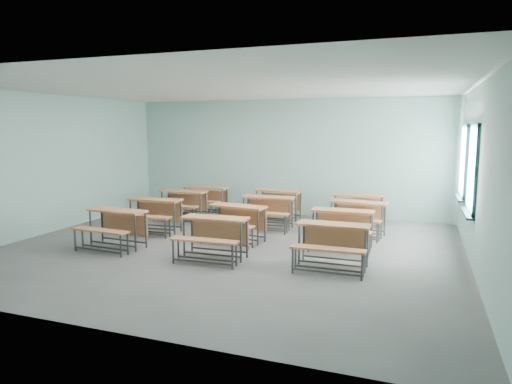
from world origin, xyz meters
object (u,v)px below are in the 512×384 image
desk_unit_r0c0 (114,223)px  desk_unit_r1c1 (235,218)px  desk_unit_r3c2 (358,205)px  desk_unit_r1c0 (153,210)px  desk_unit_r0c1 (213,232)px  desk_unit_r2c0 (182,201)px  desk_unit_r3c1 (277,200)px  desk_unit_r2c2 (357,213)px  desk_unit_r3c0 (204,196)px  desk_unit_r0c2 (332,239)px  desk_unit_r2c1 (267,207)px  desk_unit_r1c2 (342,223)px

desk_unit_r0c0 → desk_unit_r1c1: same height
desk_unit_r0c0 → desk_unit_r3c2: size_ratio=0.97×
desk_unit_r0c0 → desk_unit_r1c0: bearing=95.2°
desk_unit_r0c1 → desk_unit_r2c0: size_ratio=1.02×
desk_unit_r2c0 → desk_unit_r3c1: same height
desk_unit_r0c1 → desk_unit_r1c1: 1.35m
desk_unit_r0c0 → desk_unit_r2c2: same height
desk_unit_r3c0 → desk_unit_r3c2: 4.23m
desk_unit_r0c2 → desk_unit_r3c0: (-4.28, 3.68, 0.00)m
desk_unit_r0c2 → desk_unit_r2c2: bearing=88.1°
desk_unit_r1c0 → desk_unit_r3c1: (2.24, 2.45, 0.00)m
desk_unit_r2c1 → desk_unit_r3c1: 1.18m
desk_unit_r0c1 → desk_unit_r2c1: bearing=85.9°
desk_unit_r1c1 → desk_unit_r2c0: (-2.21, 1.64, 0.00)m
desk_unit_r1c0 → desk_unit_r3c2: bearing=25.9°
desk_unit_r0c2 → desk_unit_r1c1: bearing=152.5°
desk_unit_r0c2 → desk_unit_r3c1: 4.37m
desk_unit_r1c0 → desk_unit_r1c2: size_ratio=1.02×
desk_unit_r0c0 → desk_unit_r3c0: bearing=92.2°
desk_unit_r0c2 → desk_unit_r2c1: 3.33m
desk_unit_r0c1 → desk_unit_r3c0: same height
desk_unit_r3c1 → desk_unit_r3c2: size_ratio=1.00×
desk_unit_r0c1 → desk_unit_r0c2: same height
desk_unit_r2c0 → desk_unit_r2c1: same height
desk_unit_r0c1 → desk_unit_r0c2: bearing=2.8°
desk_unit_r3c0 → desk_unit_r3c2: bearing=-0.7°
desk_unit_r2c0 → desk_unit_r2c1: (2.43, -0.20, 0.00)m
desk_unit_r0c0 → desk_unit_r3c1: size_ratio=0.97×
desk_unit_r1c1 → desk_unit_r2c0: bearing=151.2°
desk_unit_r3c0 → desk_unit_r2c2: bearing=-15.5°
desk_unit_r2c2 → desk_unit_r3c0: same height
desk_unit_r0c2 → desk_unit_r2c1: (-2.07, 2.61, 0.00)m
desk_unit_r2c0 → desk_unit_r3c2: size_ratio=0.94×
desk_unit_r1c1 → desk_unit_r2c1: same height
desk_unit_r1c2 → desk_unit_r0c1: bearing=-144.4°
desk_unit_r2c0 → desk_unit_r3c1: (2.31, 0.97, 0.00)m
desk_unit_r1c0 → desk_unit_r3c2: size_ratio=0.96×
desk_unit_r3c1 → desk_unit_r2c0: bearing=-150.0°
desk_unit_r0c2 → desk_unit_r2c1: bearing=128.0°
desk_unit_r2c1 → desk_unit_r2c2: (2.14, -0.01, 0.00)m
desk_unit_r0c0 → desk_unit_r1c1: size_ratio=0.96×
desk_unit_r3c0 → desk_unit_r0c2: bearing=-42.2°
desk_unit_r2c0 → desk_unit_r1c0: bearing=-87.5°
desk_unit_r1c0 → desk_unit_r2c2: 4.67m
desk_unit_r0c1 → desk_unit_r3c2: same height
desk_unit_r1c2 → desk_unit_r2c0: bearing=161.3°
desk_unit_r1c0 → desk_unit_r3c1: same height
desk_unit_r3c0 → desk_unit_r3c1: size_ratio=0.94×
desk_unit_r1c0 → desk_unit_r2c1: same height
desk_unit_r3c1 → desk_unit_r2c2: bearing=-20.4°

